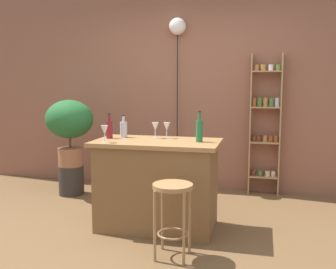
{
  "coord_description": "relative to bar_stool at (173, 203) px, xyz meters",
  "views": [
    {
      "loc": [
        1.01,
        -3.32,
        1.44
      ],
      "look_at": [
        0.05,
        0.55,
        0.92
      ],
      "focal_mm": 41.2,
      "sensor_mm": 36.0,
      "label": 1
    }
  ],
  "objects": [
    {
      "name": "kitchen_counter",
      "position": [
        -0.3,
        0.61,
        -0.02
      ],
      "size": [
        1.24,
        0.68,
        0.89
      ],
      "color": "brown",
      "rests_on": "ground"
    },
    {
      "name": "bar_stool",
      "position": [
        0.0,
        0.0,
        0.0
      ],
      "size": [
        0.34,
        0.34,
        0.63
      ],
      "color": "#997047",
      "rests_on": "ground"
    },
    {
      "name": "bottle_soda_blue",
      "position": [
        -0.82,
        0.65,
        0.52
      ],
      "size": [
        0.07,
        0.07,
        0.26
      ],
      "color": "maroon",
      "rests_on": "kitchen_counter"
    },
    {
      "name": "bottle_olive_oil",
      "position": [
        -0.71,
        0.76,
        0.51
      ],
      "size": [
        0.08,
        0.08,
        0.24
      ],
      "color": "#B2B2B7",
      "rests_on": "kitchen_counter"
    },
    {
      "name": "back_wall",
      "position": [
        -0.3,
        2.26,
        0.93
      ],
      "size": [
        6.4,
        0.1,
        2.8
      ],
      "primitive_type": "cube",
      "color": "#8C5642",
      "rests_on": "ground"
    },
    {
      "name": "bottle_sauce_amber",
      "position": [
        0.11,
        0.63,
        0.53
      ],
      "size": [
        0.07,
        0.07,
        0.3
      ],
      "color": "#236638",
      "rests_on": "kitchen_counter"
    },
    {
      "name": "potted_plant",
      "position": [
        -1.72,
        1.49,
        0.47
      ],
      "size": [
        0.62,
        0.56,
        0.86
      ],
      "color": "#935B3D",
      "rests_on": "plant_stool"
    },
    {
      "name": "wine_glass_right",
      "position": [
        -0.37,
        0.77,
        0.54
      ],
      "size": [
        0.07,
        0.07,
        0.16
      ],
      "color": "silver",
      "rests_on": "kitchen_counter"
    },
    {
      "name": "ground",
      "position": [
        -0.3,
        0.31,
        -0.47
      ],
      "size": [
        12.0,
        12.0,
        0.0
      ],
      "primitive_type": "plane",
      "color": "brown"
    },
    {
      "name": "pendant_globe_light",
      "position": [
        -0.44,
        2.15,
        1.71
      ],
      "size": [
        0.23,
        0.23,
        2.32
      ],
      "color": "black",
      "rests_on": "ground"
    },
    {
      "name": "wine_glass_center",
      "position": [
        -0.25,
        0.8,
        0.54
      ],
      "size": [
        0.07,
        0.07,
        0.16
      ],
      "color": "silver",
      "rests_on": "kitchen_counter"
    },
    {
      "name": "spice_shelf",
      "position": [
        0.73,
        2.12,
        0.47
      ],
      "size": [
        0.4,
        0.14,
        1.83
      ],
      "color": "#A87F51",
      "rests_on": "ground"
    },
    {
      "name": "plant_stool",
      "position": [
        -1.72,
        1.49,
        -0.28
      ],
      "size": [
        0.32,
        0.32,
        0.38
      ],
      "primitive_type": "cylinder",
      "color": "#2D2823",
      "rests_on": "ground"
    },
    {
      "name": "wine_glass_left",
      "position": [
        -0.75,
        0.37,
        0.54
      ],
      "size": [
        0.07,
        0.07,
        0.16
      ],
      "color": "silver",
      "rests_on": "kitchen_counter"
    }
  ]
}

